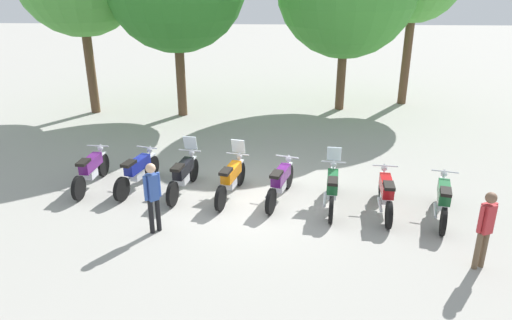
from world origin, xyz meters
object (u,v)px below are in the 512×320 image
object	(u,v)px
motorcycle_2	(183,174)
motorcycle_3	(231,178)
motorcycle_0	(91,169)
motorcycle_1	(138,171)
motorcycle_7	(443,199)
person_0	(486,225)
motorcycle_6	(386,193)
person_1	(153,193)
motorcycle_5	(332,187)
motorcycle_4	(280,181)

from	to	relation	value
motorcycle_2	motorcycle_3	distance (m)	1.29
motorcycle_0	motorcycle_1	bearing A→B (deg)	-87.97
motorcycle_0	motorcycle_1	size ratio (longest dim) A/B	1.03
motorcycle_1	motorcycle_7	world-z (taller)	same
motorcycle_1	person_0	size ratio (longest dim) A/B	1.29
motorcycle_6	person_1	xyz separation A→B (m)	(-5.36, -1.20, 0.47)
motorcycle_6	person_0	size ratio (longest dim) A/B	1.32
person_0	motorcycle_3	bearing A→B (deg)	-144.19
motorcycle_7	person_0	xyz separation A→B (m)	(0.10, -2.05, 0.46)
motorcycle_5	person_0	size ratio (longest dim) A/B	1.32
motorcycle_1	motorcycle_6	xyz separation A→B (m)	(6.36, -1.08, 0.00)
motorcycle_0	motorcycle_6	world-z (taller)	same
motorcycle_5	person_0	world-z (taller)	person_0
motorcycle_7	person_0	distance (m)	2.10
motorcycle_6	motorcycle_3	bearing A→B (deg)	85.53
motorcycle_6	motorcycle_7	bearing A→B (deg)	-96.74
motorcycle_5	motorcycle_0	bearing A→B (deg)	88.95
motorcycle_2	motorcycle_4	xyz separation A→B (m)	(2.55, -0.34, -0.01)
motorcycle_3	person_1	distance (m)	2.48
motorcycle_4	person_0	xyz separation A→B (m)	(3.92, -2.87, 0.46)
motorcycle_2	motorcycle_5	world-z (taller)	same
motorcycle_0	motorcycle_5	world-z (taller)	motorcycle_5
motorcycle_4	motorcycle_3	bearing A→B (deg)	100.75
motorcycle_2	motorcycle_1	bearing A→B (deg)	91.41
motorcycle_4	motorcycle_5	size ratio (longest dim) A/B	0.97
motorcycle_0	motorcycle_6	xyz separation A→B (m)	(7.64, -1.12, 0.00)
motorcycle_1	motorcycle_0	bearing A→B (deg)	103.55
motorcycle_5	motorcycle_6	bearing A→B (deg)	-92.59
motorcycle_3	motorcycle_4	size ratio (longest dim) A/B	1.01
motorcycle_3	motorcycle_5	distance (m)	2.59
motorcycle_4	person_1	size ratio (longest dim) A/B	1.28
motorcycle_3	motorcycle_7	distance (m)	5.18
motorcycle_4	motorcycle_7	distance (m)	3.91
motorcycle_6	person_0	distance (m)	2.75
person_1	motorcycle_6	bearing A→B (deg)	-118.04
motorcycle_7	person_0	size ratio (longest dim) A/B	1.29
motorcycle_1	motorcycle_4	xyz separation A→B (m)	(3.82, -0.53, 0.00)
motorcycle_1	motorcycle_4	size ratio (longest dim) A/B	1.01
motorcycle_2	motorcycle_5	size ratio (longest dim) A/B	0.99
motorcycle_1	person_0	xyz separation A→B (m)	(7.75, -3.40, 0.46)
motorcycle_5	person_0	xyz separation A→B (m)	(2.65, -2.54, 0.45)
person_0	motorcycle_7	bearing A→B (deg)	158.76
motorcycle_1	motorcycle_2	xyz separation A→B (m)	(1.27, -0.19, 0.01)
motorcycle_1	motorcycle_5	xyz separation A→B (m)	(5.09, -0.86, 0.01)
motorcycle_4	person_1	bearing A→B (deg)	138.74
motorcycle_0	person_0	xyz separation A→B (m)	(9.03, -3.45, 0.46)
motorcycle_2	motorcycle_7	world-z (taller)	motorcycle_2
motorcycle_0	motorcycle_1	xyz separation A→B (m)	(1.28, -0.05, 0.00)
person_0	motorcycle_1	bearing A→B (deg)	-137.83
motorcycle_1	motorcycle_7	distance (m)	7.76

